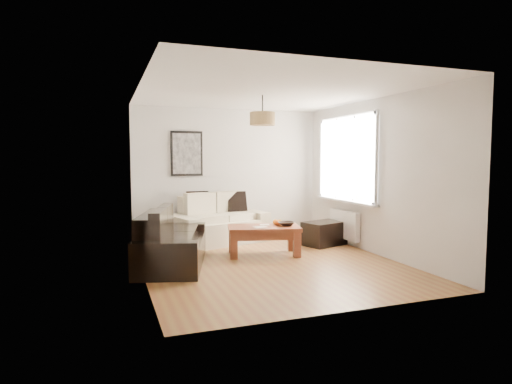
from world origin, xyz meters
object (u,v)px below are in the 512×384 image
object	(u,v)px
sofa_leather	(172,239)
coffee_table	(264,240)
loveseat_cream	(219,220)
ottoman	(324,233)

from	to	relation	value
sofa_leather	coffee_table	size ratio (longest dim) A/B	1.55
coffee_table	sofa_leather	bearing A→B (deg)	-173.08
loveseat_cream	sofa_leather	xyz separation A→B (m)	(-1.10, -1.44, -0.05)
sofa_leather	ottoman	bearing A→B (deg)	-62.91
loveseat_cream	coffee_table	xyz separation A→B (m)	(0.44, -1.26, -0.20)
loveseat_cream	coffee_table	bearing A→B (deg)	-87.31
loveseat_cream	sofa_leather	size ratio (longest dim) A/B	0.98
loveseat_cream	ottoman	xyz separation A→B (m)	(1.78, -0.88, -0.22)
loveseat_cream	coffee_table	size ratio (longest dim) A/B	1.51
loveseat_cream	coffee_table	world-z (taller)	loveseat_cream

